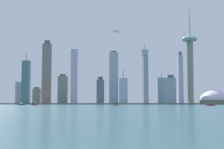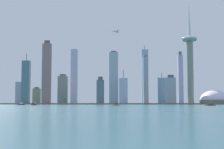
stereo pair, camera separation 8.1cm
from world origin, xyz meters
name	(u,v)px [view 2 (the right image)]	position (x,y,z in m)	size (l,w,h in m)	color
ground_plane	(105,107)	(0.00, 0.00, 0.00)	(6000.00, 6000.00, 0.00)	#2A525B
waterfront_pier	(108,104)	(0.00, 484.72, 1.66)	(682.21, 64.76, 3.32)	#6C675B
observation_tower	(189,57)	(219.25, 483.15, 127.84)	(41.48, 41.48, 283.74)	gray
stadium_dome	(214,100)	(280.47, 467.92, 10.70)	(83.35, 83.35, 51.76)	#67725A
skyscraper_0	(179,79)	(211.93, 576.30, 75.40)	(14.16, 17.78, 157.55)	#9B9EC1
skyscraper_1	(35,96)	(-221.34, 590.63, 24.29)	(22.25, 14.78, 51.66)	#6C7157
skyscraper_2	(144,77)	(105.95, 583.86, 81.95)	(19.65, 26.39, 177.67)	#80A0B7
skyscraper_3	(19,93)	(-254.32, 533.64, 31.76)	(25.12, 14.68, 63.53)	#8298AE
skyscraper_4	(45,73)	(-170.76, 487.45, 84.33)	(23.27, 15.24, 174.54)	gray
skyscraper_5	(62,90)	(-141.65, 587.26, 43.12)	(27.04, 26.98, 90.37)	slate
skyscraper_6	(161,91)	(157.13, 584.14, 39.66)	(26.95, 17.42, 94.17)	#7293AB
skyscraper_7	(113,78)	(12.15, 581.19, 78.88)	(26.71, 18.17, 160.45)	#92A7B8
skyscraper_8	(99,91)	(-26.31, 542.61, 36.83)	(21.60, 12.82, 79.36)	#476677
skyscraper_9	(73,77)	(-102.58, 550.23, 79.55)	(18.46, 27.21, 159.11)	#AEADCE
skyscraper_10	(170,90)	(169.37, 501.02, 38.08)	(25.89, 13.22, 80.99)	#8AA0B0
skyscraper_11	(144,80)	(103.04, 535.12, 68.59)	(13.57, 25.93, 140.59)	#8598A9
skyscraper_12	(122,91)	(40.08, 551.02, 37.71)	(23.81, 23.34, 100.38)	#9BB1D4
skyscraper_13	(25,82)	(-232.38, 509.30, 60.63)	(21.15, 18.07, 140.82)	#436C79
boat_1	(115,105)	(13.30, 98.55, 1.57)	(12.81, 5.68, 8.52)	beige
boat_2	(20,104)	(-175.32, 265.34, 1.82)	(14.54, 6.47, 8.92)	navy
boat_3	(209,105)	(163.86, 130.06, 1.11)	(15.53, 4.60, 9.85)	red
boat_5	(87,104)	(-50.33, 387.62, 1.43)	(6.22, 15.48, 4.00)	#10243A
boat_6	(32,105)	(-131.54, 187.18, 1.57)	(10.42, 9.53, 10.27)	#B02925
boat_7	(34,104)	(-162.16, 325.78, 1.91)	(9.31, 7.83, 11.00)	navy
channel_buoy_0	(36,106)	(-92.05, 45.02, 0.77)	(1.73, 1.73, 1.55)	green
channel_buoy_1	(21,104)	(-183.82, 302.35, 1.48)	(1.60, 1.60, 2.96)	green
airplane	(115,31)	(16.60, 394.74, 179.20)	(22.47, 22.74, 7.56)	#B4BFBD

